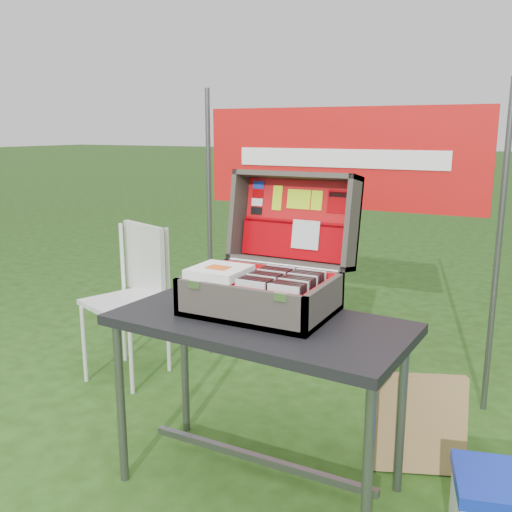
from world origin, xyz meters
The scene contains 88 objects.
ground centered at (0.00, 0.00, 0.00)m, with size 80.00×80.00×0.00m, color #20400F.
table centered at (0.09, -0.04, 0.36)m, with size 1.17×0.58×0.73m, color black, non-canonical shape.
table_top centered at (0.09, -0.04, 0.71)m, with size 1.17×0.58×0.04m, color black.
table_leg_fl centered at (-0.43, -0.27, 0.34)m, with size 0.04×0.04×0.69m, color #59595B.
table_leg_fr centered at (0.62, -0.27, 0.34)m, with size 0.04×0.04×0.69m, color #59595B.
table_leg_bl centered at (-0.43, 0.19, 0.34)m, with size 0.04×0.04×0.69m, color #59595B.
table_leg_br centered at (0.62, 0.19, 0.34)m, with size 0.04×0.04×0.69m, color #59595B.
table_brace centered at (0.09, -0.04, 0.12)m, with size 1.02×0.03×0.03m, color #59595B.
suitcase centered at (0.06, 0.10, 1.00)m, with size 0.57×0.57×0.54m, color #443F38, non-canonical shape.
suitcase_base_bottom centered at (0.06, 0.04, 0.74)m, with size 0.57×0.41×0.02m, color #443F38.
suitcase_base_wall_front centered at (0.06, -0.15, 0.80)m, with size 0.57×0.02×0.15m, color #443F38.
suitcase_base_wall_back centered at (0.06, 0.23, 0.80)m, with size 0.57×0.02×0.15m, color #443F38.
suitcase_base_wall_left centered at (-0.22, 0.04, 0.80)m, with size 0.02×0.41×0.15m, color #443F38.
suitcase_base_wall_right centered at (0.33, 0.04, 0.80)m, with size 0.02×0.41×0.15m, color #443F38.
suitcase_liner_floor centered at (0.06, 0.04, 0.75)m, with size 0.52×0.36×0.01m, color red.
suitcase_latch_left centered at (-0.13, -0.16, 0.87)m, with size 0.05×0.01×0.03m, color silver.
suitcase_latch_right centered at (0.24, -0.16, 0.87)m, with size 0.05×0.01×0.03m, color silver.
suitcase_hinge centered at (0.06, 0.24, 0.88)m, with size 0.02×0.02×0.51m, color silver.
suitcase_lid_back centered at (0.06, 0.42, 1.06)m, with size 0.57×0.41×0.02m, color #443F38.
suitcase_lid_rim_far centered at (0.06, 0.39, 1.26)m, with size 0.57×0.02×0.15m, color #443F38.
suitcase_lid_rim_near centered at (0.06, 0.32, 0.88)m, with size 0.57×0.02×0.15m, color #443F38.
suitcase_lid_rim_left centered at (-0.22, 0.36, 1.07)m, with size 0.02×0.41×0.15m, color #443F38.
suitcase_lid_rim_right centered at (0.33, 0.36, 1.07)m, with size 0.02×0.41×0.15m, color #443F38.
suitcase_lid_liner centered at (0.06, 0.41, 1.06)m, with size 0.52×0.36×0.01m, color red.
suitcase_liner_wall_front centered at (0.06, -0.14, 0.82)m, with size 0.52×0.01×0.13m, color red.
suitcase_liner_wall_back centered at (0.06, 0.22, 0.82)m, with size 0.52×0.01×0.13m, color red.
suitcase_liner_wall_left centered at (-0.20, 0.04, 0.82)m, with size 0.01×0.36×0.13m, color red.
suitcase_liner_wall_right centered at (0.32, 0.04, 0.82)m, with size 0.01×0.36×0.13m, color red.
suitcase_lid_pocket centered at (0.06, 0.37, 0.97)m, with size 0.50×0.16×0.03m, color #9A0006.
suitcase_pocket_edge centered at (0.06, 0.38, 1.05)m, with size 0.49×0.02×0.02m, color #9A0006.
suitcase_pocket_cd centered at (0.12, 0.36, 1.00)m, with size 0.13×0.13×0.01m, color silver.
lid_sticker_cc_a centered at (-0.15, 0.42, 1.20)m, with size 0.06×0.03×0.00m, color #1933B2.
lid_sticker_cc_b centered at (-0.15, 0.42, 1.16)m, with size 0.06×0.03×0.00m, color #9C0005.
lid_sticker_cc_c centered at (-0.15, 0.41, 1.12)m, with size 0.06×0.03×0.00m, color white.
lid_sticker_cc_d centered at (-0.15, 0.40, 1.08)m, with size 0.06×0.03×0.00m, color black.
lid_card_neon_tall centered at (-0.05, 0.42, 1.15)m, with size 0.05×0.11×0.00m, color #BDEE14.
lid_card_neon_main centered at (0.06, 0.42, 1.15)m, with size 0.11×0.09×0.00m, color #BDEE14.
lid_card_neon_small centered at (0.14, 0.42, 1.15)m, with size 0.05×0.09×0.00m, color #BDEE14.
lid_sticker_band centered at (0.24, 0.42, 1.15)m, with size 0.10×0.10×0.00m, color #9C0005.
lid_sticker_band_bar centered at (0.24, 0.42, 1.18)m, with size 0.09×0.02×0.00m, color black.
cd_left_0 centered at (0.09, -0.11, 0.83)m, with size 0.13×0.01×0.14m, color silver.
cd_left_1 centered at (0.09, -0.09, 0.83)m, with size 0.13×0.01×0.14m, color black.
cd_left_2 centered at (0.09, -0.07, 0.83)m, with size 0.13×0.01×0.14m, color black.
cd_left_3 centered at (0.09, -0.05, 0.83)m, with size 0.13×0.01×0.14m, color black.
cd_left_4 centered at (0.09, -0.02, 0.83)m, with size 0.13×0.01×0.14m, color silver.
cd_left_5 centered at (0.09, 0.00, 0.83)m, with size 0.13×0.01×0.14m, color black.
cd_left_6 centered at (0.09, 0.02, 0.83)m, with size 0.13×0.01×0.14m, color black.
cd_left_7 centered at (0.09, 0.04, 0.83)m, with size 0.13×0.01×0.14m, color black.
cd_left_8 centered at (0.09, 0.06, 0.83)m, with size 0.13×0.01×0.14m, color silver.
cd_left_9 centered at (0.09, 0.09, 0.83)m, with size 0.13×0.01×0.14m, color black.
cd_left_10 centered at (0.09, 0.11, 0.83)m, with size 0.13×0.01×0.14m, color black.
cd_left_11 centered at (0.09, 0.13, 0.83)m, with size 0.13×0.01×0.14m, color black.
cd_left_12 centered at (0.09, 0.15, 0.83)m, with size 0.13×0.01×0.14m, color silver.
cd_right_0 centered at (0.23, -0.11, 0.83)m, with size 0.13×0.01×0.14m, color silver.
cd_right_1 centered at (0.23, -0.09, 0.83)m, with size 0.13×0.01×0.14m, color black.
cd_right_2 centered at (0.23, -0.07, 0.83)m, with size 0.13×0.01×0.14m, color black.
cd_right_3 centered at (0.23, -0.05, 0.83)m, with size 0.13×0.01×0.14m, color black.
cd_right_4 centered at (0.23, -0.02, 0.83)m, with size 0.13×0.01×0.14m, color silver.
cd_right_5 centered at (0.23, 0.00, 0.83)m, with size 0.13×0.01×0.14m, color black.
cd_right_6 centered at (0.23, 0.02, 0.83)m, with size 0.13×0.01×0.14m, color black.
cd_right_7 centered at (0.23, 0.04, 0.83)m, with size 0.13×0.01×0.14m, color black.
cd_right_8 centered at (0.23, 0.06, 0.83)m, with size 0.13×0.01×0.14m, color silver.
cd_right_9 centered at (0.23, 0.09, 0.83)m, with size 0.13×0.01×0.14m, color black.
cd_right_10 centered at (0.23, 0.11, 0.83)m, with size 0.13×0.01×0.14m, color black.
cd_right_11 centered at (0.23, 0.13, 0.83)m, with size 0.13×0.01×0.14m, color black.
cd_right_12 centered at (0.23, 0.15, 0.83)m, with size 0.13×0.01×0.14m, color silver.
songbook_0 centered at (-0.09, -0.03, 0.88)m, with size 0.21×0.21×0.01m, color white.
songbook_1 centered at (-0.09, -0.03, 0.89)m, with size 0.21×0.21×0.01m, color white.
songbook_2 centered at (-0.09, -0.03, 0.89)m, with size 0.21×0.21×0.01m, color white.
songbook_3 centered at (-0.09, -0.03, 0.90)m, with size 0.21×0.21×0.01m, color white.
songbook_4 centered at (-0.09, -0.03, 0.90)m, with size 0.21×0.21×0.01m, color white.
songbook_5 centered at (-0.09, -0.03, 0.91)m, with size 0.21×0.21×0.01m, color white.
songbook_6 centered at (-0.09, -0.03, 0.91)m, with size 0.21×0.21×0.01m, color white.
songbook_graphic centered at (-0.09, -0.04, 0.92)m, with size 0.09×0.07×0.00m, color #D85919.
chair centered at (-1.10, 0.55, 0.45)m, with size 0.41×0.45×0.90m, color silver, non-canonical shape.
chair_seat centered at (-1.10, 0.55, 0.46)m, with size 0.41×0.41×0.03m, color silver.
chair_backrest centered at (-1.10, 0.75, 0.69)m, with size 0.41×0.03×0.43m, color silver.
chair_leg_fl centered at (-1.27, 0.38, 0.23)m, with size 0.02×0.02×0.46m, color silver.
chair_leg_fr centered at (-0.93, 0.38, 0.23)m, with size 0.02×0.02×0.46m, color silver.
chair_leg_bl centered at (-1.27, 0.73, 0.23)m, with size 0.02×0.02×0.46m, color silver.
chair_leg_br centered at (-0.93, 0.73, 0.23)m, with size 0.02×0.02×0.46m, color silver.
chair_upright_left centered at (-1.27, 0.75, 0.68)m, with size 0.02×0.02×0.43m, color silver.
chair_upright_right centered at (-0.93, 0.75, 0.68)m, with size 0.02×0.02×0.43m, color silver.
cardboard_box centered at (0.65, 0.39, 0.21)m, with size 0.40×0.06×0.42m, color olive.
banner_post_left centered at (-0.85, 1.10, 0.85)m, with size 0.03×0.03×1.70m, color #59595B.
banner_post_right centered at (0.85, 1.10, 0.85)m, with size 0.03×0.03×1.70m, color #59595B.
banner centered at (0.00, 1.09, 1.30)m, with size 1.60×0.01×0.55m, color #B40F0F.
banner_text centered at (0.00, 1.08, 1.30)m, with size 1.20×0.00×0.10m, color white.
Camera 1 is at (1.06, -1.93, 1.46)m, focal length 40.00 mm.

